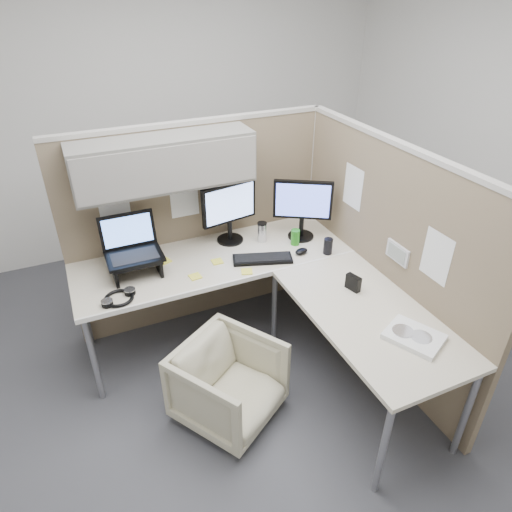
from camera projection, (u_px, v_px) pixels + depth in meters
name	position (u px, v px, depth m)	size (l,w,h in m)	color
ground	(257.00, 375.00, 3.30)	(4.50, 4.50, 0.00)	#3D3D42
partition_back	(184.00, 198.00, 3.30)	(2.00, 0.36, 1.63)	#7F6D53
partition_right	(381.00, 257.00, 3.14)	(0.07, 2.03, 1.63)	#7F6D53
desk	(267.00, 284.00, 3.08)	(2.00, 1.98, 0.73)	beige
office_chair	(229.00, 380.00, 2.87)	(0.58, 0.54, 0.59)	beige
monitor_left	(229.00, 208.00, 3.37)	(0.44, 0.20, 0.47)	black
monitor_right	(303.00, 205.00, 3.42)	(0.40, 0.26, 0.47)	black
laptop_station	(133.00, 253.00, 3.06)	(0.37, 0.32, 0.39)	black
keyboard	(262.00, 259.00, 3.26)	(0.42, 0.14, 0.02)	black
mouse	(301.00, 251.00, 3.34)	(0.11, 0.07, 0.04)	black
travel_mug	(262.00, 232.00, 3.47)	(0.07, 0.07, 0.16)	silver
soda_can_green	(328.00, 246.00, 3.32)	(0.07, 0.07, 0.12)	black
soda_can_silver	(295.00, 237.00, 3.43)	(0.07, 0.07, 0.12)	#268C1E
sticky_note_a	(195.00, 277.00, 3.08)	(0.08, 0.08, 0.01)	yellow
sticky_note_d	(217.00, 261.00, 3.25)	(0.08, 0.08, 0.01)	yellow
sticky_note_c	(165.00, 261.00, 3.25)	(0.08, 0.08, 0.01)	yellow
sticky_note_b	(247.00, 271.00, 3.14)	(0.08, 0.08, 0.01)	yellow
headphones	(119.00, 298.00, 2.86)	(0.25, 0.25, 0.03)	black
paper_stack	(414.00, 337.00, 2.55)	(0.34, 0.37, 0.03)	white
desk_clock	(353.00, 283.00, 2.94)	(0.07, 0.11, 0.10)	black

